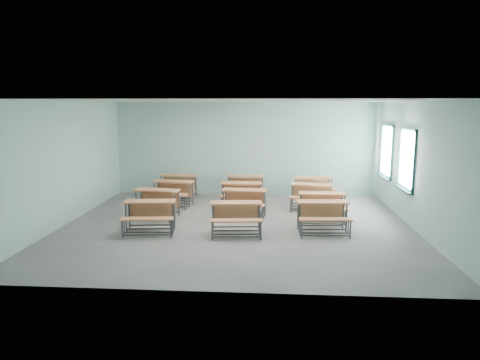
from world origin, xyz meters
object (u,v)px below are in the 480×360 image
object	(u,v)px
desk_unit_r0c2	(323,212)
desk_unit_r3c2	(314,185)
desk_unit_r1c0	(156,199)
desk_unit_r1c2	(322,203)
desk_unit_r2c0	(172,189)
desk_unit_r2c1	(241,191)
desk_unit_r3c0	(178,182)
desk_unit_r0c1	(236,213)
desk_unit_r1c1	(244,199)
desk_unit_r2c2	(311,193)
desk_unit_r0c0	(150,212)
desk_unit_r3c1	(245,183)

from	to	relation	value
desk_unit_r0c2	desk_unit_r3c2	size ratio (longest dim) A/B	0.97
desk_unit_r1c0	desk_unit_r1c2	distance (m)	4.57
desk_unit_r2c0	desk_unit_r2c1	bearing A→B (deg)	3.96
desk_unit_r0c2	desk_unit_r2c0	bearing A→B (deg)	145.99
desk_unit_r1c0	desk_unit_r2c0	world-z (taller)	same
desk_unit_r3c0	desk_unit_r0c1	bearing A→B (deg)	-55.76
desk_unit_r1c0	desk_unit_r1c2	world-z (taller)	same
desk_unit_r1c1	desk_unit_r2c0	bearing A→B (deg)	157.58
desk_unit_r0c1	desk_unit_r2c2	distance (m)	3.29
desk_unit_r0c1	desk_unit_r2c1	world-z (taller)	same
desk_unit_r0c1	desk_unit_r3c2	size ratio (longest dim) A/B	0.99
desk_unit_r1c2	desk_unit_r2c2	size ratio (longest dim) A/B	0.93
desk_unit_r2c0	desk_unit_r2c2	distance (m)	4.25
desk_unit_r3c2	desk_unit_r3c0	bearing A→B (deg)	170.97
desk_unit_r2c0	desk_unit_r1c0	bearing A→B (deg)	-88.72
desk_unit_r0c2	desk_unit_r0c0	bearing A→B (deg)	179.93
desk_unit_r1c0	desk_unit_r0c1	bearing A→B (deg)	-23.28
desk_unit_r3c0	desk_unit_r3c1	distance (m)	2.29
desk_unit_r1c0	desk_unit_r3c0	bearing A→B (deg)	96.55
desk_unit_r1c2	desk_unit_r2c2	bearing A→B (deg)	97.09
desk_unit_r0c0	desk_unit_r2c2	size ratio (longest dim) A/B	0.99
desk_unit_r0c0	desk_unit_r2c1	size ratio (longest dim) A/B	1.04
desk_unit_r3c0	desk_unit_r3c1	size ratio (longest dim) A/B	1.05
desk_unit_r0c0	desk_unit_r1c0	size ratio (longest dim) A/B	0.98
desk_unit_r0c1	desk_unit_r2c2	size ratio (longest dim) A/B	0.98
desk_unit_r2c0	desk_unit_r3c1	distance (m)	2.51
desk_unit_r2c1	desk_unit_r2c2	xyz separation A→B (m)	(2.10, -0.09, 0.00)
desk_unit_r1c0	desk_unit_r3c1	distance (m)	3.48
desk_unit_r1c0	desk_unit_r1c1	bearing A→B (deg)	11.71
desk_unit_r1c1	desk_unit_r3c0	distance (m)	3.40
desk_unit_r3c0	desk_unit_r3c1	xyz separation A→B (m)	(2.29, -0.01, 0.00)
desk_unit_r0c0	desk_unit_r3c0	xyz separation A→B (m)	(-0.17, 4.01, 0.00)
desk_unit_r2c1	desk_unit_r0c0	bearing A→B (deg)	-130.19
desk_unit_r0c1	desk_unit_r0c2	size ratio (longest dim) A/B	1.02
desk_unit_r2c0	desk_unit_r3c0	world-z (taller)	same
desk_unit_r3c1	desk_unit_r3c2	bearing A→B (deg)	-3.93
desk_unit_r1c0	desk_unit_r1c1	world-z (taller)	same
desk_unit_r0c0	desk_unit_r2c0	distance (m)	2.80
desk_unit_r2c0	desk_unit_r3c0	size ratio (longest dim) A/B	1.03
desk_unit_r1c1	desk_unit_r2c2	xyz separation A→B (m)	(1.95, 0.99, 0.00)
desk_unit_r1c2	desk_unit_r3c0	size ratio (longest dim) A/B	0.96
desk_unit_r0c1	desk_unit_r3c1	xyz separation A→B (m)	(-0.00, 3.99, 0.00)
desk_unit_r1c2	desk_unit_r3c2	xyz separation A→B (m)	(0.04, 2.57, 0.00)
desk_unit_r2c2	desk_unit_r3c0	bearing A→B (deg)	169.31
desk_unit_r1c1	desk_unit_r2c0	size ratio (longest dim) A/B	0.98
desk_unit_r2c1	desk_unit_r2c2	distance (m)	2.10
desk_unit_r3c1	desk_unit_r3c2	world-z (taller)	same
desk_unit_r0c0	desk_unit_r1c2	xyz separation A→B (m)	(4.34, 1.26, 0.00)
desk_unit_r0c2	desk_unit_r3c2	world-z (taller)	same
desk_unit_r2c0	desk_unit_r3c0	distance (m)	1.21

